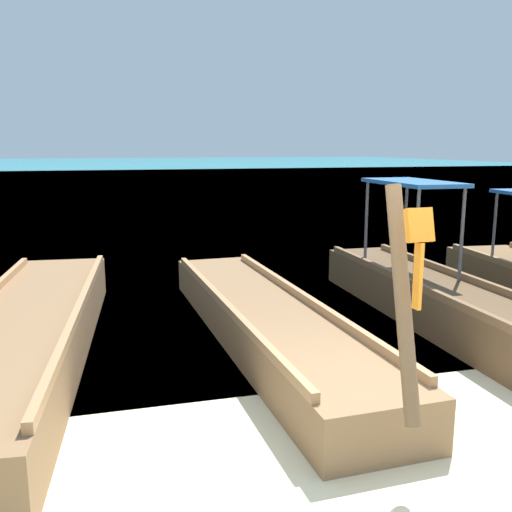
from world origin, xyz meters
TOP-DOWN VIEW (x-y plane):
  - ground at (0.00, 0.00)m, footprint 120.00×120.00m
  - sea_water at (0.00, 61.63)m, footprint 120.00×120.00m
  - longtail_boat_turquoise_ribbon at (-2.93, 3.17)m, footprint 1.84×7.08m
  - longtail_boat_orange_ribbon at (0.01, 3.16)m, footprint 1.43×6.70m
  - longtail_boat_blue_ribbon at (2.65, 3.48)m, footprint 1.12×5.81m

SIDE VIEW (x-z plane):
  - ground at x=0.00m, z-range 0.00..0.00m
  - sea_water at x=0.00m, z-range 0.00..0.00m
  - longtail_boat_orange_ribbon at x=0.01m, z-range -0.87..1.41m
  - longtail_boat_turquoise_ribbon at x=-2.93m, z-range -0.90..1.54m
  - longtail_boat_blue_ribbon at x=2.65m, z-range -0.89..1.62m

